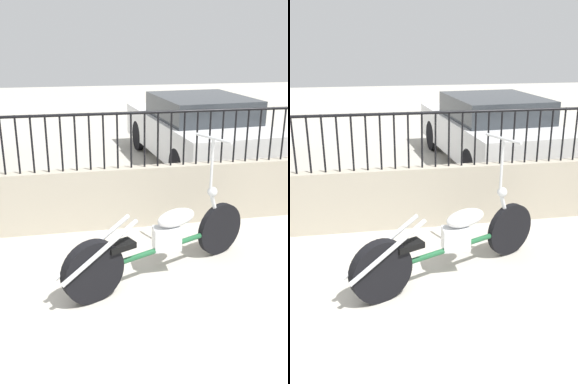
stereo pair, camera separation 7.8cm
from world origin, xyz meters
TOP-DOWN VIEW (x-y plane):
  - ground_plane at (0.00, 0.00)m, footprint 40.00×40.00m
  - low_wall at (0.00, 2.64)m, footprint 10.94×0.18m
  - fence_railing at (-0.00, 2.64)m, footprint 10.94×0.04m
  - motorcycle_green at (0.78, 1.29)m, footprint 2.15×1.07m
  - car_white at (2.51, 5.36)m, footprint 2.09×4.23m

SIDE VIEW (x-z plane):
  - ground_plane at x=0.00m, z-range 0.00..0.00m
  - motorcycle_green at x=0.78m, z-range -0.31..1.08m
  - low_wall at x=0.00m, z-range 0.00..0.80m
  - car_white at x=2.51m, z-range 0.02..1.34m
  - fence_railing at x=0.00m, z-range 0.92..1.62m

